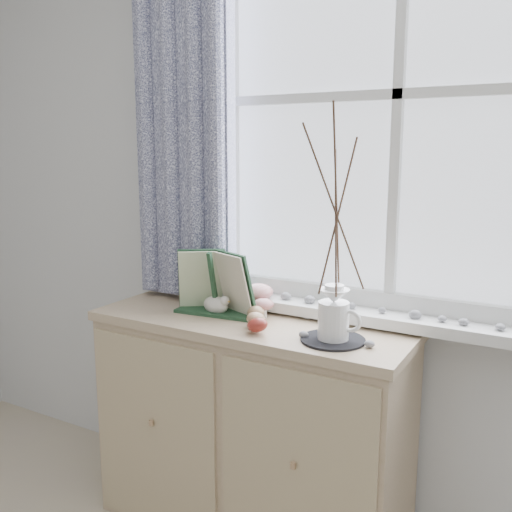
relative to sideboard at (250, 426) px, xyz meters
The scene contains 8 objects.
sideboard is the anchor object (origin of this frame).
botanical_book 0.57m from the sideboard, 166.60° to the right, with size 0.37×0.13×0.25m, color #1D3D25, non-canonical shape.
toadstool_cluster 0.50m from the sideboard, 98.39° to the left, with size 0.16×0.17×0.11m.
wooden_eggs 0.46m from the sideboard, 46.55° to the right, with size 0.14×0.18×0.08m.
songbird_figurine 0.49m from the sideboard, behind, with size 0.15×0.07×0.08m, color silver, non-canonical shape.
crocheted_doily 0.56m from the sideboard, 11.50° to the right, with size 0.21×0.21×0.01m, color black.
twig_pitcher 0.94m from the sideboard, 11.50° to the right, with size 0.29×0.29×0.77m.
sideboard_pebbles 0.53m from the sideboard, ahead, with size 0.33×0.23×0.02m.
Camera 1 is at (0.87, 0.01, 1.47)m, focal length 40.00 mm.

